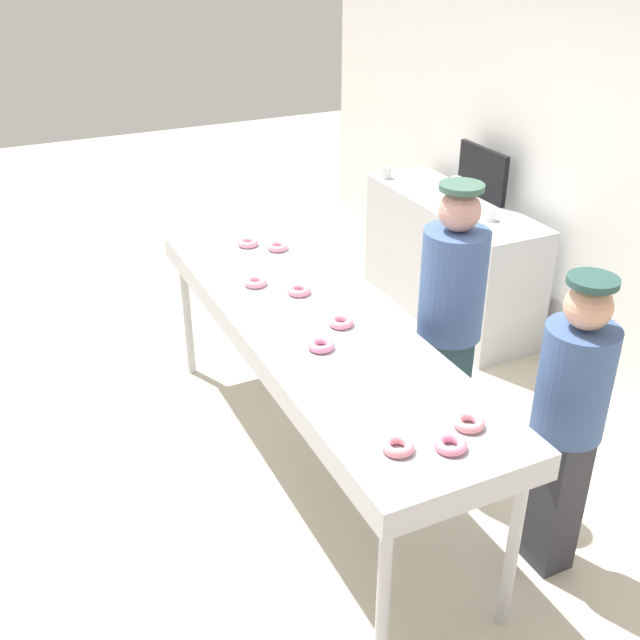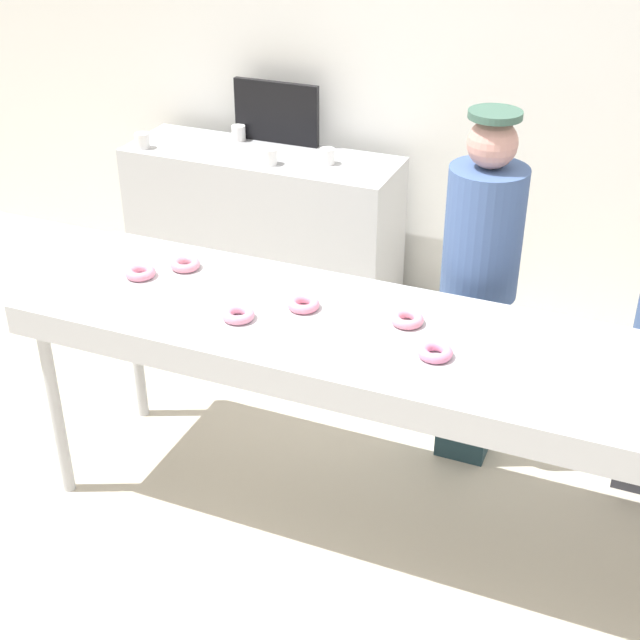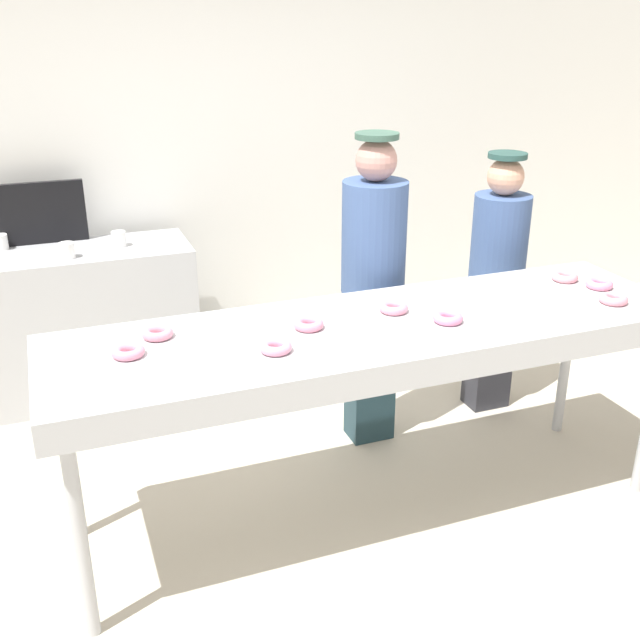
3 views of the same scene
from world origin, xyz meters
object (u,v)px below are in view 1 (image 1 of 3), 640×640
object	(u,v)px
strawberry_donut_8	(398,446)
paper_cup_0	(489,214)
strawberry_donut_5	(299,290)
worker_assistant	(450,319)
strawberry_donut_4	(277,247)
paper_cup_1	(448,203)
prep_counter	(450,259)
strawberry_donut_0	(255,282)
worker_baker	(568,416)
strawberry_donut_2	(321,345)
strawberry_donut_6	(469,423)
paper_cup_3	(386,172)
fryer_conveyor	(314,330)
strawberry_donut_1	(451,445)
paper_cup_2	(456,183)
menu_display	(482,173)
strawberry_donut_3	(248,243)
strawberry_donut_7	(341,322)

from	to	relation	value
strawberry_donut_8	paper_cup_0	distance (m)	2.83
strawberry_donut_5	worker_assistant	xyz separation A→B (m)	(0.58, 0.61, -0.04)
worker_assistant	paper_cup_0	world-z (taller)	worker_assistant
strawberry_donut_4	paper_cup_1	distance (m)	1.50
prep_counter	paper_cup_1	bearing A→B (deg)	-48.88
strawberry_donut_0	worker_baker	size ratio (longest dim) A/B	0.09
paper_cup_1	strawberry_donut_2	bearing A→B (deg)	-49.25
strawberry_donut_6	strawberry_donut_8	world-z (taller)	same
paper_cup_1	paper_cup_3	bearing A→B (deg)	-177.19
fryer_conveyor	worker_baker	distance (m)	1.35
strawberry_donut_1	strawberry_donut_5	world-z (taller)	same
prep_counter	worker_assistant	bearing A→B (deg)	-35.07
strawberry_donut_5	paper_cup_2	distance (m)	2.31
strawberry_donut_5	paper_cup_0	bearing A→B (deg)	109.07
strawberry_donut_8	menu_display	bearing A→B (deg)	138.49
strawberry_donut_3	strawberry_donut_6	bearing A→B (deg)	3.54
strawberry_donut_3	paper_cup_2	world-z (taller)	strawberry_donut_3
fryer_conveyor	paper_cup_3	xyz separation A→B (m)	(-2.05, 1.61, 0.06)
strawberry_donut_5	strawberry_donut_7	world-z (taller)	same
prep_counter	menu_display	bearing A→B (deg)	90.00
menu_display	strawberry_donut_1	bearing A→B (deg)	-38.03
strawberry_donut_8	strawberry_donut_4	bearing A→B (deg)	170.33
menu_display	paper_cup_3	bearing A→B (deg)	-149.62
strawberry_donut_3	paper_cup_3	world-z (taller)	strawberry_donut_3
worker_assistant	strawberry_donut_4	bearing A→B (deg)	25.13
worker_assistant	strawberry_donut_1	bearing A→B (deg)	149.75
strawberry_donut_4	paper_cup_0	xyz separation A→B (m)	(0.03, 1.60, -0.03)
prep_counter	strawberry_donut_3	bearing A→B (deg)	-81.29
strawberry_donut_4	strawberry_donut_1	bearing A→B (deg)	-4.24
strawberry_donut_6	strawberry_donut_0	bearing A→B (deg)	-169.52
paper_cup_3	strawberry_donut_7	bearing A→B (deg)	-34.80
strawberry_donut_5	worker_assistant	bearing A→B (deg)	46.16
fryer_conveyor	prep_counter	bearing A→B (deg)	126.65
paper_cup_3	fryer_conveyor	bearing A→B (deg)	-38.12
strawberry_donut_4	strawberry_donut_6	distance (m)	2.06
strawberry_donut_2	strawberry_donut_8	xyz separation A→B (m)	(0.85, -0.07, 0.00)
strawberry_donut_1	strawberry_donut_6	size ratio (longest dim) A/B	1.00
paper_cup_1	paper_cup_3	world-z (taller)	same
worker_baker	fryer_conveyor	bearing A→B (deg)	49.92
strawberry_donut_2	menu_display	distance (m)	2.69
paper_cup_2	paper_cup_3	xyz separation A→B (m)	(-0.48, -0.36, 0.00)
worker_assistant	prep_counter	bearing A→B (deg)	-31.35
strawberry_donut_4	paper_cup_1	world-z (taller)	strawberry_donut_4
strawberry_donut_6	prep_counter	xyz separation A→B (m)	(-2.47, 1.62, -0.55)
strawberry_donut_2	strawberry_donut_3	world-z (taller)	same
strawberry_donut_8	menu_display	size ratio (longest dim) A/B	0.24
strawberry_donut_1	strawberry_donut_8	distance (m)	0.21
strawberry_donut_5	strawberry_donut_3	bearing A→B (deg)	-179.11
strawberry_donut_2	strawberry_donut_4	size ratio (longest dim) A/B	1.00
worker_baker	menu_display	bearing A→B (deg)	-11.40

